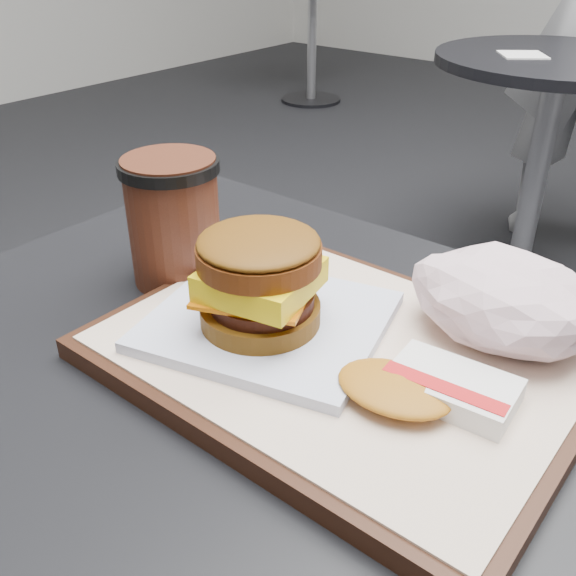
{
  "coord_description": "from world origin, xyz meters",
  "views": [
    {
      "loc": [
        0.25,
        -0.32,
        1.09
      ],
      "look_at": [
        -0.03,
        0.03,
        0.83
      ],
      "focal_mm": 40.0,
      "sensor_mm": 36.0,
      "label": 1
    }
  ],
  "objects_px": {
    "crumpled_wrapper": "(506,300)",
    "coffee_cup": "(173,216)",
    "serving_tray": "(339,355)",
    "customer_table": "(298,540)",
    "hash_brown": "(426,387)",
    "neighbor_table": "(546,125)",
    "breakfast_sandwich": "(262,290)"
  },
  "relations": [
    {
      "from": "serving_tray",
      "to": "coffee_cup",
      "type": "relative_size",
      "value": 2.96
    },
    {
      "from": "serving_tray",
      "to": "breakfast_sandwich",
      "type": "relative_size",
      "value": 1.67
    },
    {
      "from": "breakfast_sandwich",
      "to": "coffee_cup",
      "type": "bearing_deg",
      "value": 165.05
    },
    {
      "from": "breakfast_sandwich",
      "to": "crumpled_wrapper",
      "type": "height_order",
      "value": "breakfast_sandwich"
    },
    {
      "from": "crumpled_wrapper",
      "to": "coffee_cup",
      "type": "relative_size",
      "value": 1.21
    },
    {
      "from": "customer_table",
      "to": "coffee_cup",
      "type": "relative_size",
      "value": 6.24
    },
    {
      "from": "breakfast_sandwich",
      "to": "neighbor_table",
      "type": "bearing_deg",
      "value": 100.28
    },
    {
      "from": "serving_tray",
      "to": "crumpled_wrapper",
      "type": "height_order",
      "value": "crumpled_wrapper"
    },
    {
      "from": "crumpled_wrapper",
      "to": "neighbor_table",
      "type": "xyz_separation_m",
      "value": [
        -0.45,
        1.51,
        -0.27
      ]
    },
    {
      "from": "breakfast_sandwich",
      "to": "coffee_cup",
      "type": "xyz_separation_m",
      "value": [
        -0.15,
        0.04,
        0.01
      ]
    },
    {
      "from": "customer_table",
      "to": "coffee_cup",
      "type": "height_order",
      "value": "coffee_cup"
    },
    {
      "from": "serving_tray",
      "to": "crumpled_wrapper",
      "type": "relative_size",
      "value": 2.44
    },
    {
      "from": "customer_table",
      "to": "crumpled_wrapper",
      "type": "xyz_separation_m",
      "value": [
        0.1,
        0.14,
        0.24
      ]
    },
    {
      "from": "breakfast_sandwich",
      "to": "customer_table",
      "type": "bearing_deg",
      "value": -19.94
    },
    {
      "from": "crumpled_wrapper",
      "to": "serving_tray",
      "type": "bearing_deg",
      "value": -134.69
    },
    {
      "from": "customer_table",
      "to": "breakfast_sandwich",
      "type": "bearing_deg",
      "value": 160.06
    },
    {
      "from": "hash_brown",
      "to": "neighbor_table",
      "type": "height_order",
      "value": "hash_brown"
    },
    {
      "from": "hash_brown",
      "to": "crumpled_wrapper",
      "type": "xyz_separation_m",
      "value": [
        0.01,
        0.11,
        0.02
      ]
    },
    {
      "from": "serving_tray",
      "to": "coffee_cup",
      "type": "bearing_deg",
      "value": 175.17
    },
    {
      "from": "coffee_cup",
      "to": "neighbor_table",
      "type": "height_order",
      "value": "coffee_cup"
    },
    {
      "from": "neighbor_table",
      "to": "hash_brown",
      "type": "bearing_deg",
      "value": -74.66
    },
    {
      "from": "hash_brown",
      "to": "coffee_cup",
      "type": "distance_m",
      "value": 0.3
    },
    {
      "from": "hash_brown",
      "to": "neighbor_table",
      "type": "relative_size",
      "value": 0.16
    },
    {
      "from": "customer_table",
      "to": "breakfast_sandwich",
      "type": "height_order",
      "value": "breakfast_sandwich"
    },
    {
      "from": "serving_tray",
      "to": "crumpled_wrapper",
      "type": "xyz_separation_m",
      "value": [
        0.1,
        0.1,
        0.04
      ]
    },
    {
      "from": "breakfast_sandwich",
      "to": "neighbor_table",
      "type": "relative_size",
      "value": 0.3
    },
    {
      "from": "breakfast_sandwich",
      "to": "hash_brown",
      "type": "distance_m",
      "value": 0.15
    },
    {
      "from": "customer_table",
      "to": "neighbor_table",
      "type": "bearing_deg",
      "value": 101.98
    },
    {
      "from": "serving_tray",
      "to": "breakfast_sandwich",
      "type": "height_order",
      "value": "breakfast_sandwich"
    },
    {
      "from": "hash_brown",
      "to": "neighbor_table",
      "type": "bearing_deg",
      "value": 105.34
    },
    {
      "from": "breakfast_sandwich",
      "to": "crumpled_wrapper",
      "type": "xyz_separation_m",
      "value": [
        0.16,
        0.12,
        -0.0
      ]
    },
    {
      "from": "crumpled_wrapper",
      "to": "breakfast_sandwich",
      "type": "bearing_deg",
      "value": -143.21
    }
  ]
}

